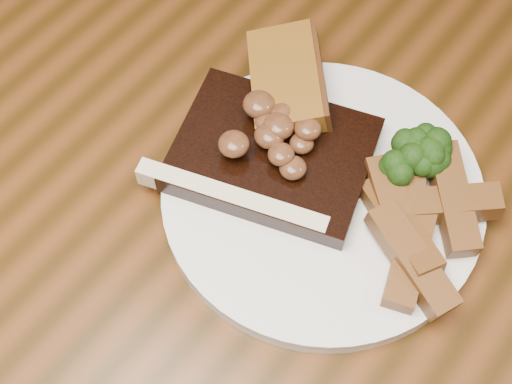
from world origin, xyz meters
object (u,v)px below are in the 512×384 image
steak (272,156)px  garlic_bread (285,94)px  dining_table (256,281)px  potato_wedges (412,219)px  plate (322,195)px

steak → garlic_bread: same height
dining_table → potato_wedges: 0.17m
dining_table → plate: 0.12m
garlic_bread → steak: bearing=-14.5°
steak → dining_table: bearing=-82.5°
garlic_bread → plate: bearing=13.9°
steak → plate: bearing=-13.5°
dining_table → garlic_bread: bearing=116.6°
dining_table → steak: 0.13m
dining_table → steak: bearing=115.5°
dining_table → potato_wedges: bearing=39.6°
plate → potato_wedges: bearing=12.9°
potato_wedges → plate: bearing=-167.1°
dining_table → plate: size_ratio=6.14×
garlic_bread → dining_table: bearing=-15.7°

